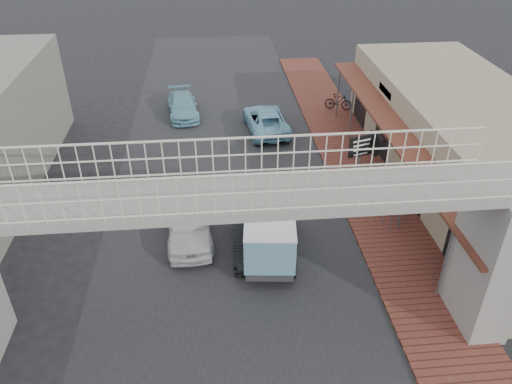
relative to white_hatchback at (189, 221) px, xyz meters
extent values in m
plane|color=black|center=(1.51, -1.21, -0.74)|extent=(120.00, 120.00, 0.00)
cube|color=black|center=(1.51, -1.21, -0.73)|extent=(10.00, 60.00, 0.01)
cube|color=brown|center=(8.01, 1.79, -0.69)|extent=(3.00, 40.00, 0.10)
cube|color=gray|center=(12.51, 2.79, 1.26)|extent=(6.00, 18.00, 4.00)
cube|color=brown|center=(9.21, 2.79, 2.16)|extent=(1.80, 18.00, 0.12)
cube|color=silver|center=(9.56, 6.29, 2.56)|extent=(0.08, 2.60, 0.90)
cube|color=#B21914|center=(9.56, -0.21, 2.56)|extent=(0.08, 2.20, 0.80)
cube|color=gray|center=(9.11, -5.21, 1.76)|extent=(1.20, 2.40, 5.00)
cube|color=gray|center=(1.51, -5.21, 4.38)|extent=(14.00, 2.00, 0.24)
cube|color=beige|center=(1.51, -4.26, 5.05)|extent=(14.00, 0.08, 1.10)
cube|color=beige|center=(1.51, -6.16, 5.05)|extent=(14.00, 0.08, 1.10)
imported|color=silver|center=(0.00, 0.00, 0.00)|extent=(1.94, 4.39, 1.47)
imported|color=black|center=(2.31, -0.92, -0.10)|extent=(1.47, 3.89, 1.27)
imported|color=#76B2CC|center=(4.08, 9.38, -0.10)|extent=(2.48, 4.71, 1.26)
imported|color=#6DAABD|center=(-0.62, 11.97, -0.15)|extent=(2.12, 4.23, 1.18)
cylinder|color=black|center=(2.36, 0.24, -0.37)|extent=(0.33, 0.75, 0.73)
cylinder|color=black|center=(3.97, 0.06, -0.37)|extent=(0.33, 0.75, 0.73)
cylinder|color=black|center=(2.06, -2.56, -0.37)|extent=(0.33, 0.75, 0.73)
cylinder|color=black|center=(3.67, -2.73, -0.37)|extent=(0.33, 0.75, 0.73)
cube|color=#679AB3|center=(2.98, -1.56, 0.49)|extent=(2.11, 3.50, 1.40)
cube|color=#679AB3|center=(3.18, 0.36, 0.25)|extent=(1.77, 1.11, 0.94)
cube|color=black|center=(2.98, -1.56, 0.88)|extent=(2.09, 2.88, 0.52)
cube|color=silver|center=(2.98, -1.56, 1.22)|extent=(2.13, 3.50, 0.06)
imported|color=black|center=(8.37, 2.04, -0.18)|extent=(1.78, 0.71, 0.92)
imported|color=black|center=(8.73, 11.70, -0.15)|extent=(1.69, 0.97, 0.98)
cylinder|color=#59595B|center=(7.75, -0.21, 0.35)|extent=(0.04, 0.04, 1.97)
cylinder|color=#59595B|center=(8.19, -0.05, 0.35)|extent=(0.04, 0.04, 1.97)
cylinder|color=#59595B|center=(7.91, -0.65, 0.35)|extent=(0.04, 0.04, 1.97)
cylinder|color=#59595B|center=(8.35, -0.49, 0.35)|extent=(0.04, 0.04, 1.97)
cylinder|color=silver|center=(8.05, -0.35, 1.66)|extent=(0.68, 0.42, 0.64)
cylinder|color=beige|center=(8.09, -0.46, 1.66)|extent=(0.54, 0.21, 0.56)
cylinder|color=beige|center=(8.01, -0.24, 1.66)|extent=(0.54, 0.21, 0.56)
cylinder|color=#59595B|center=(7.23, 1.98, 0.86)|extent=(0.10, 0.10, 2.98)
cube|color=black|center=(7.24, 1.95, 1.94)|extent=(1.20, 0.41, 0.93)
cone|color=black|center=(8.08, 2.20, 1.94)|extent=(0.91, 1.26, 1.13)
cube|color=white|center=(7.20, 1.90, 1.89)|extent=(0.79, 0.24, 0.62)
camera|label=1|loc=(1.13, -16.01, 11.43)|focal=35.00mm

